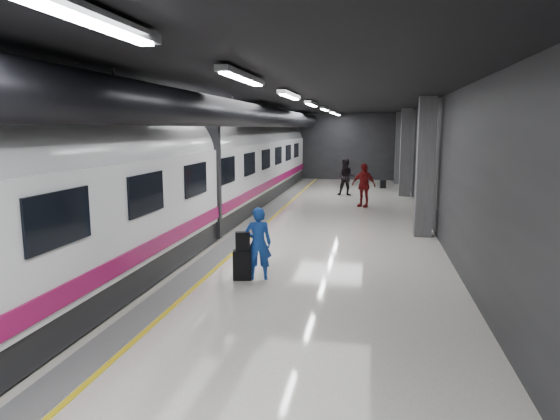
{
  "coord_description": "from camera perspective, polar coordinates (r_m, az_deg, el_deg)",
  "views": [
    {
      "loc": [
        2.86,
        -14.69,
        3.51
      ],
      "look_at": [
        0.47,
        -1.77,
        1.35
      ],
      "focal_mm": 32.0,
      "sensor_mm": 36.0,
      "label": 1
    }
  ],
  "objects": [
    {
      "name": "traveler_main",
      "position": [
        11.64,
        -2.51,
        -3.84
      ],
      "size": [
        0.7,
        0.54,
        1.71
      ],
      "primitive_type": "imported",
      "rotation": [
        0.0,
        0.0,
        3.37
      ],
      "color": "#1642AC",
      "rests_on": "ground"
    },
    {
      "name": "ground",
      "position": [
        15.37,
        -0.54,
        -3.84
      ],
      "size": [
        40.0,
        40.0,
        0.0
      ],
      "primitive_type": "plane",
      "color": "silver",
      "rests_on": "ground"
    },
    {
      "name": "train",
      "position": [
        15.97,
        -12.09,
        3.97
      ],
      "size": [
        3.05,
        38.0,
        4.05
      ],
      "color": "black",
      "rests_on": "ground"
    },
    {
      "name": "traveler_far_b",
      "position": [
        22.7,
        9.52,
        2.83
      ],
      "size": [
        1.24,
        0.93,
        1.96
      ],
      "primitive_type": "imported",
      "rotation": [
        0.0,
        0.0,
        -0.45
      ],
      "color": "maroon",
      "rests_on": "ground"
    },
    {
      "name": "traveler_far_a",
      "position": [
        26.37,
        7.59,
        3.75
      ],
      "size": [
        0.96,
        0.75,
        1.95
      ],
      "primitive_type": "imported",
      "rotation": [
        0.0,
        0.0,
        0.01
      ],
      "color": "black",
      "rests_on": "ground"
    },
    {
      "name": "platform_hall",
      "position": [
        15.96,
        -0.92,
        9.45
      ],
      "size": [
        10.02,
        40.02,
        4.51
      ],
      "color": "black",
      "rests_on": "ground"
    },
    {
      "name": "suitcase_far",
      "position": [
        30.05,
        11.69,
        2.91
      ],
      "size": [
        0.35,
        0.26,
        0.47
      ],
      "primitive_type": "cube",
      "rotation": [
        0.0,
        0.0,
        0.18
      ],
      "color": "black",
      "rests_on": "ground"
    },
    {
      "name": "shoulder_bag",
      "position": [
        11.62,
        -4.3,
        -3.59
      ],
      "size": [
        0.37,
        0.27,
        0.44
      ],
      "primitive_type": "cube",
      "rotation": [
        0.0,
        0.0,
        0.32
      ],
      "color": "black",
      "rests_on": "suitcase_main"
    },
    {
      "name": "suitcase_main",
      "position": [
        11.75,
        -4.34,
        -6.29
      ],
      "size": [
        0.47,
        0.35,
        0.69
      ],
      "primitive_type": "cube",
      "rotation": [
        0.0,
        0.0,
        0.21
      ],
      "color": "black",
      "rests_on": "ground"
    }
  ]
}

